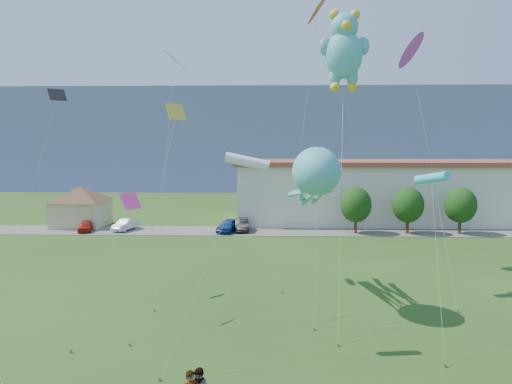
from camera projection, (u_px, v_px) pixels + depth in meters
ground at (270, 383)px, 19.68m from camera, size 160.00×160.00×0.00m
parking_strip at (270, 231)px, 54.48m from camera, size 70.00×6.00×0.06m
hill_ridge at (269, 138)px, 137.76m from camera, size 160.00×50.00×25.00m
pavilion at (81, 203)px, 57.85m from camera, size 9.20×9.20×5.00m
warehouse at (460, 190)px, 62.28m from camera, size 61.00×15.00×8.20m
tree_near at (356, 205)px, 52.86m from camera, size 3.60×3.60×5.47m
tree_mid at (408, 205)px, 52.69m from camera, size 3.60×3.60×5.47m
tree_far at (460, 205)px, 52.52m from camera, size 3.60×3.60×5.47m
parked_car_red at (86, 226)px, 54.32m from camera, size 2.26×3.95×1.27m
parked_car_silver at (125, 225)px, 55.01m from camera, size 2.43×4.35×1.36m
parked_car_blue at (228, 225)px, 53.96m from camera, size 2.99×4.81×1.53m
parked_car_black at (242, 225)px, 54.63m from camera, size 2.05×4.66×1.49m
octopus_kite at (315, 180)px, 28.59m from camera, size 2.96×9.25×10.15m
teddy_bear_kite at (344, 49)px, 30.91m from camera, size 3.44×10.56×19.34m
small_kite_blue at (173, 64)px, 34.09m from camera, size 1.80×8.51×17.40m
small_kite_black at (51, 120)px, 30.44m from camera, size 2.11×6.48×14.10m
small_kite_yellow at (171, 136)px, 26.64m from camera, size 2.26×5.77×12.66m
small_kite_purple at (412, 56)px, 34.51m from camera, size 1.84×9.16×18.11m
small_kite_orange at (317, 15)px, 37.44m from camera, size 4.02×8.97×22.24m
small_kite_white at (246, 163)px, 22.44m from camera, size 3.96×4.87×9.87m
small_kite_cyan at (432, 179)px, 24.98m from camera, size 1.06×6.03×8.89m
small_kite_pink at (126, 213)px, 26.03m from camera, size 2.43×5.33×7.45m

